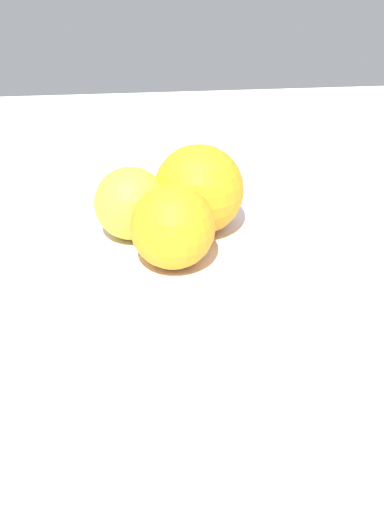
{
  "coord_description": "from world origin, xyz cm",
  "views": [
    {
      "loc": [
        4.56,
        51.39,
        34.91
      ],
      "look_at": [
        0.0,
        0.0,
        3.47
      ],
      "focal_mm": 49.14,
      "sensor_mm": 36.0,
      "label": 1
    }
  ],
  "objects_px": {
    "orange_in_bowl_2": "(173,227)",
    "orange_in_bowl_0": "(199,190)",
    "orange_in_bowl_1": "(131,202)",
    "fruit_bowl": "(192,263)"
  },
  "relations": [
    {
      "from": "fruit_bowl",
      "to": "orange_in_bowl_2",
      "type": "bearing_deg",
      "value": 68.37
    },
    {
      "from": "orange_in_bowl_0",
      "to": "orange_in_bowl_2",
      "type": "relative_size",
      "value": 1.14
    },
    {
      "from": "orange_in_bowl_0",
      "to": "fruit_bowl",
      "type": "bearing_deg",
      "value": 41.01
    },
    {
      "from": "orange_in_bowl_1",
      "to": "orange_in_bowl_0",
      "type": "bearing_deg",
      "value": -176.08
    },
    {
      "from": "orange_in_bowl_1",
      "to": "orange_in_bowl_2",
      "type": "xyz_separation_m",
      "value": [
        -0.03,
        0.05,
        0.0
      ]
    },
    {
      "from": "orange_in_bowl_0",
      "to": "orange_in_bowl_2",
      "type": "bearing_deg",
      "value": 64.72
    },
    {
      "from": "fruit_bowl",
      "to": "orange_in_bowl_1",
      "type": "distance_m",
      "value": 0.08
    },
    {
      "from": "fruit_bowl",
      "to": "orange_in_bowl_2",
      "type": "distance_m",
      "value": 0.08
    },
    {
      "from": "orange_in_bowl_0",
      "to": "orange_in_bowl_2",
      "type": "xyz_separation_m",
      "value": [
        0.03,
        0.05,
        -0.0
      ]
    },
    {
      "from": "orange_in_bowl_2",
      "to": "orange_in_bowl_0",
      "type": "bearing_deg",
      "value": -115.28
    }
  ]
}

